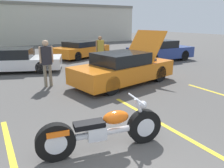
{
  "coord_description": "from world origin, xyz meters",
  "views": [
    {
      "loc": [
        -1.35,
        -1.76,
        2.42
      ],
      "look_at": [
        1.52,
        3.15,
        0.8
      ],
      "focal_mm": 35.0,
      "sensor_mm": 36.0,
      "label": 1
    }
  ],
  "objects_px": {
    "parked_car_mid_right_row": "(81,50)",
    "spectator_by_show_car": "(100,49)",
    "parked_car_mid_left_row": "(15,60)",
    "spectator_near_motorcycle": "(46,59)",
    "motorcycle": "(103,131)",
    "show_car_hood_open": "(124,68)",
    "parked_car_right_row": "(160,51)"
  },
  "relations": [
    {
      "from": "parked_car_mid_right_row",
      "to": "spectator_by_show_car",
      "type": "bearing_deg",
      "value": -117.94
    },
    {
      "from": "parked_car_mid_left_row",
      "to": "spectator_near_motorcycle",
      "type": "height_order",
      "value": "spectator_near_motorcycle"
    },
    {
      "from": "motorcycle",
      "to": "spectator_near_motorcycle",
      "type": "relative_size",
      "value": 1.39
    },
    {
      "from": "show_car_hood_open",
      "to": "parked_car_right_row",
      "type": "height_order",
      "value": "show_car_hood_open"
    },
    {
      "from": "parked_car_mid_left_row",
      "to": "spectator_near_motorcycle",
      "type": "bearing_deg",
      "value": -57.64
    },
    {
      "from": "show_car_hood_open",
      "to": "parked_car_mid_right_row",
      "type": "distance_m",
      "value": 7.29
    },
    {
      "from": "motorcycle",
      "to": "show_car_hood_open",
      "type": "height_order",
      "value": "show_car_hood_open"
    },
    {
      "from": "parked_car_mid_right_row",
      "to": "parked_car_right_row",
      "type": "relative_size",
      "value": 1.06
    },
    {
      "from": "parked_car_mid_left_row",
      "to": "spectator_near_motorcycle",
      "type": "xyz_separation_m",
      "value": [
        0.73,
        -3.62,
        0.52
      ]
    },
    {
      "from": "spectator_near_motorcycle",
      "to": "motorcycle",
      "type": "bearing_deg",
      "value": -92.64
    },
    {
      "from": "parked_car_mid_right_row",
      "to": "spectator_by_show_car",
      "type": "distance_m",
      "value": 3.57
    },
    {
      "from": "parked_car_mid_left_row",
      "to": "spectator_by_show_car",
      "type": "xyz_separation_m",
      "value": [
        4.32,
        -1.05,
        0.45
      ]
    },
    {
      "from": "parked_car_mid_right_row",
      "to": "spectator_by_show_car",
      "type": "xyz_separation_m",
      "value": [
        -0.31,
        -3.53,
        0.45
      ]
    },
    {
      "from": "parked_car_mid_right_row",
      "to": "parked_car_mid_left_row",
      "type": "bearing_deg",
      "value": -174.69
    },
    {
      "from": "parked_car_mid_right_row",
      "to": "spectator_near_motorcycle",
      "type": "xyz_separation_m",
      "value": [
        -3.91,
        -6.1,
        0.52
      ]
    },
    {
      "from": "motorcycle",
      "to": "spectator_by_show_car",
      "type": "relative_size",
      "value": 1.48
    },
    {
      "from": "parked_car_right_row",
      "to": "parked_car_mid_right_row",
      "type": "bearing_deg",
      "value": 138.07
    },
    {
      "from": "motorcycle",
      "to": "parked_car_right_row",
      "type": "xyz_separation_m",
      "value": [
        8.09,
        7.31,
        0.2
      ]
    },
    {
      "from": "parked_car_right_row",
      "to": "spectator_by_show_car",
      "type": "bearing_deg",
      "value": 178.77
    },
    {
      "from": "motorcycle",
      "to": "spectator_near_motorcycle",
      "type": "distance_m",
      "value": 4.99
    },
    {
      "from": "parked_car_mid_left_row",
      "to": "parked_car_right_row",
      "type": "xyz_separation_m",
      "value": [
        8.59,
        -1.24,
        0.07
      ]
    },
    {
      "from": "motorcycle",
      "to": "parked_car_mid_left_row",
      "type": "bearing_deg",
      "value": 103.07
    },
    {
      "from": "parked_car_mid_right_row",
      "to": "parked_car_mid_left_row",
      "type": "relative_size",
      "value": 0.91
    },
    {
      "from": "parked_car_mid_left_row",
      "to": "spectator_by_show_car",
      "type": "height_order",
      "value": "spectator_by_show_car"
    },
    {
      "from": "motorcycle",
      "to": "parked_car_mid_right_row",
      "type": "bearing_deg",
      "value": 79.17
    },
    {
      "from": "parked_car_mid_left_row",
      "to": "parked_car_mid_right_row",
      "type": "bearing_deg",
      "value": 49.11
    },
    {
      "from": "motorcycle",
      "to": "parked_car_right_row",
      "type": "relative_size",
      "value": 0.59
    },
    {
      "from": "show_car_hood_open",
      "to": "spectator_by_show_car",
      "type": "relative_size",
      "value": 2.71
    },
    {
      "from": "parked_car_mid_right_row",
      "to": "show_car_hood_open",
      "type": "bearing_deg",
      "value": -121.77
    },
    {
      "from": "parked_car_mid_left_row",
      "to": "spectator_near_motorcycle",
      "type": "relative_size",
      "value": 2.72
    },
    {
      "from": "parked_car_right_row",
      "to": "spectator_by_show_car",
      "type": "xyz_separation_m",
      "value": [
        -4.27,
        0.19,
        0.38
      ]
    },
    {
      "from": "show_car_hood_open",
      "to": "spectator_by_show_car",
      "type": "height_order",
      "value": "show_car_hood_open"
    }
  ]
}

